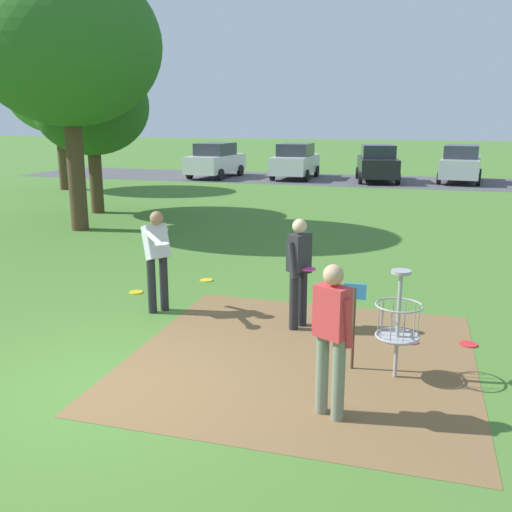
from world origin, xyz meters
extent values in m
plane|color=#47752D|center=(0.00, 0.00, 0.00)|extent=(160.00, 160.00, 0.00)
cube|color=brown|center=(2.14, 1.55, 0.00)|extent=(4.55, 4.60, 0.01)
cylinder|color=#9E9EA3|center=(3.39, 1.30, 0.68)|extent=(0.05, 0.05, 1.35)
cylinder|color=#9E9EA3|center=(3.39, 1.30, 1.37)|extent=(0.24, 0.24, 0.04)
torus|color=#9E9EA3|center=(3.39, 1.30, 0.95)|extent=(0.58, 0.58, 0.02)
torus|color=#9E9EA3|center=(3.39, 1.30, 0.55)|extent=(0.55, 0.55, 0.03)
cylinder|color=#9E9EA3|center=(3.39, 1.30, 0.53)|extent=(0.48, 0.48, 0.02)
cylinder|color=gray|center=(3.63, 1.30, 0.75)|extent=(0.01, 0.01, 0.40)
cylinder|color=gray|center=(3.58, 1.44, 0.75)|extent=(0.01, 0.01, 0.40)
cylinder|color=gray|center=(3.46, 1.52, 0.75)|extent=(0.01, 0.01, 0.40)
cylinder|color=gray|center=(3.32, 1.52, 0.75)|extent=(0.01, 0.01, 0.40)
cylinder|color=gray|center=(3.20, 1.44, 0.75)|extent=(0.01, 0.01, 0.40)
cylinder|color=gray|center=(3.15, 1.30, 0.75)|extent=(0.01, 0.01, 0.40)
cylinder|color=gray|center=(3.20, 1.16, 0.75)|extent=(0.01, 0.01, 0.40)
cylinder|color=gray|center=(3.32, 1.07, 0.75)|extent=(0.01, 0.01, 0.40)
cylinder|color=gray|center=(3.46, 1.07, 0.75)|extent=(0.01, 0.01, 0.40)
cylinder|color=gray|center=(3.58, 1.16, 0.75)|extent=(0.01, 0.01, 0.40)
cylinder|color=#4C3823|center=(2.84, 1.40, 0.55)|extent=(0.04, 0.04, 1.10)
cube|color=#3384C6|center=(2.84, 1.40, 1.05)|extent=(0.28, 0.03, 0.20)
cylinder|color=slate|center=(2.65, 0.17, 0.46)|extent=(0.14, 0.14, 0.92)
cylinder|color=slate|center=(2.84, 0.06, 0.46)|extent=(0.14, 0.14, 0.92)
cube|color=#D1383D|center=(2.74, 0.12, 1.20)|extent=(0.42, 0.37, 0.56)
sphere|color=tan|center=(2.74, 0.12, 1.60)|extent=(0.22, 0.22, 0.22)
cylinder|color=#D1383D|center=(2.59, 0.23, 1.12)|extent=(0.16, 0.19, 0.55)
cylinder|color=#D1383D|center=(2.92, 0.04, 1.12)|extent=(0.16, 0.19, 0.55)
cylinder|color=gold|center=(2.83, 0.27, 0.97)|extent=(0.22, 0.22, 0.02)
cylinder|color=#232328|center=(1.90, 2.77, 0.46)|extent=(0.14, 0.14, 0.92)
cylinder|color=#232328|center=(1.81, 2.57, 0.46)|extent=(0.14, 0.14, 0.92)
cube|color=#2D2D33|center=(1.86, 2.67, 1.20)|extent=(0.35, 0.42, 0.56)
sphere|color=beige|center=(1.86, 2.67, 1.60)|extent=(0.22, 0.22, 0.22)
cylinder|color=#2D2D33|center=(1.95, 2.83, 1.12)|extent=(0.19, 0.15, 0.55)
cylinder|color=#2D2D33|center=(1.79, 2.49, 1.12)|extent=(0.19, 0.15, 0.55)
cylinder|color=#E53D99|center=(2.02, 2.59, 0.97)|extent=(0.22, 0.22, 0.02)
cylinder|color=#232328|center=(-0.48, 2.85, 0.46)|extent=(0.14, 0.14, 0.92)
cylinder|color=#232328|center=(-0.62, 2.68, 0.46)|extent=(0.14, 0.14, 0.92)
cube|color=silver|center=(-0.55, 2.76, 1.20)|extent=(0.52, 0.52, 0.60)
sphere|color=#9E7051|center=(-0.50, 2.73, 1.60)|extent=(0.22, 0.22, 0.22)
cylinder|color=silver|center=(-0.42, 2.45, 1.32)|extent=(0.51, 0.45, 0.21)
cylinder|color=white|center=(-0.21, 2.27, 1.29)|extent=(0.22, 0.22, 0.02)
cylinder|color=silver|center=(-0.58, 3.00, 1.25)|extent=(0.42, 0.38, 0.37)
cylinder|color=gold|center=(-0.44, 4.72, 0.01)|extent=(0.25, 0.25, 0.02)
cylinder|color=red|center=(4.36, 2.65, 0.01)|extent=(0.25, 0.25, 0.02)
cylinder|color=gold|center=(-1.41, 3.60, 0.01)|extent=(0.25, 0.25, 0.02)
cylinder|color=#E53D99|center=(3.55, 2.53, 0.01)|extent=(0.23, 0.23, 0.02)
cylinder|color=#4C3823|center=(-11.87, 16.85, 1.34)|extent=(0.46, 0.46, 2.68)
ellipsoid|color=#428433|center=(-11.87, 16.85, 4.34)|extent=(4.44, 4.44, 3.78)
cylinder|color=#4C3823|center=(-7.00, 11.54, 1.06)|extent=(0.43, 0.43, 2.13)
ellipsoid|color=#285B1E|center=(-7.00, 11.54, 3.54)|extent=(3.77, 3.77, 3.20)
cylinder|color=#4C3823|center=(-5.87, 8.70, 1.59)|extent=(0.48, 0.48, 3.17)
ellipsoid|color=#2D6623|center=(-5.87, 8.70, 5.09)|extent=(5.12, 5.12, 4.35)
cube|color=#4C4C51|center=(0.00, 24.34, 0.00)|extent=(36.00, 6.00, 0.01)
cube|color=silver|center=(-7.15, 23.73, 0.75)|extent=(2.20, 4.35, 0.90)
cube|color=#2D333D|center=(-7.15, 23.73, 1.52)|extent=(1.79, 2.33, 0.64)
cylinder|color=black|center=(-7.92, 25.12, 0.30)|extent=(0.24, 0.61, 0.60)
cylinder|color=black|center=(-6.13, 24.94, 0.30)|extent=(0.24, 0.61, 0.60)
cylinder|color=black|center=(-8.17, 22.53, 0.30)|extent=(0.24, 0.61, 0.60)
cylinder|color=black|center=(-6.38, 22.35, 0.30)|extent=(0.24, 0.61, 0.60)
cube|color=silver|center=(-2.87, 24.36, 0.75)|extent=(1.89, 4.24, 0.90)
cube|color=#2D333D|center=(-2.87, 24.36, 1.52)|extent=(1.63, 2.22, 0.64)
cylinder|color=black|center=(-3.75, 25.68, 0.30)|extent=(0.19, 0.60, 0.60)
cylinder|color=black|center=(-1.95, 25.64, 0.30)|extent=(0.19, 0.60, 0.60)
cylinder|color=black|center=(-3.80, 23.07, 0.30)|extent=(0.19, 0.60, 0.60)
cylinder|color=black|center=(-2.00, 23.04, 0.30)|extent=(0.19, 0.60, 0.60)
cube|color=black|center=(1.42, 24.11, 0.75)|extent=(2.45, 4.43, 0.90)
cube|color=#2D333D|center=(1.42, 24.11, 1.52)|extent=(1.91, 2.41, 0.64)
cylinder|color=black|center=(0.32, 25.25, 0.30)|extent=(0.27, 0.62, 0.60)
cylinder|color=black|center=(2.10, 25.54, 0.30)|extent=(0.27, 0.62, 0.60)
cylinder|color=black|center=(0.74, 22.68, 0.30)|extent=(0.27, 0.62, 0.60)
cylinder|color=black|center=(2.51, 22.97, 0.30)|extent=(0.27, 0.62, 0.60)
cube|color=#B2B7BC|center=(5.45, 24.83, 0.75)|extent=(2.21, 4.36, 0.90)
cube|color=#2D333D|center=(5.45, 24.83, 1.52)|extent=(1.79, 2.33, 0.64)
cylinder|color=black|center=(4.68, 26.21, 0.30)|extent=(0.24, 0.61, 0.60)
cylinder|color=black|center=(6.47, 26.04, 0.30)|extent=(0.24, 0.61, 0.60)
cylinder|color=black|center=(4.42, 23.62, 0.30)|extent=(0.24, 0.61, 0.60)
cylinder|color=black|center=(6.21, 23.45, 0.30)|extent=(0.24, 0.61, 0.60)
camera|label=1|loc=(3.53, -5.53, 3.18)|focal=39.99mm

